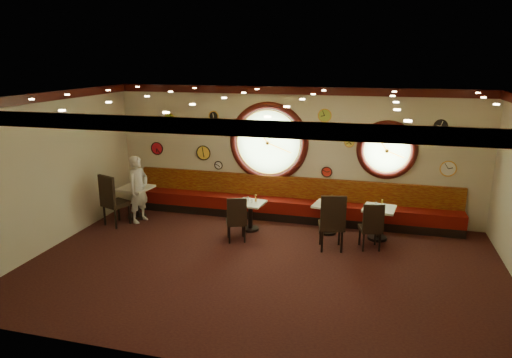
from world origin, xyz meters
name	(u,v)px	position (x,y,z in m)	size (l,w,h in m)	color
floor	(262,266)	(0.00, 0.00, 0.00)	(9.00, 6.00, 0.00)	black
ceiling	(263,97)	(0.00, 0.00, 3.20)	(9.00, 6.00, 0.02)	gold
wall_back	(293,153)	(0.00, 3.00, 1.60)	(9.00, 0.02, 3.20)	beige
wall_front	(202,252)	(0.00, -3.00, 1.60)	(9.00, 0.02, 3.20)	beige
wall_left	(52,171)	(-4.50, 0.00, 1.60)	(0.02, 6.00, 3.20)	beige
molding_back	(294,91)	(0.00, 2.95, 3.11)	(9.00, 0.10, 0.18)	#370C0A
molding_front	(200,126)	(0.00, -2.95, 3.11)	(9.00, 0.10, 0.18)	#370C0A
molding_left	(45,97)	(-4.45, 0.00, 3.11)	(0.10, 6.00, 0.18)	#370C0A
banquette_base	(289,215)	(0.00, 2.72, 0.10)	(8.00, 0.55, 0.20)	black
banquette_seat	(289,206)	(0.00, 2.72, 0.35)	(8.00, 0.55, 0.30)	#590B07
banquette_back	(291,188)	(0.00, 2.94, 0.75)	(8.00, 0.10, 0.55)	#610E07
porthole_left_glass	(269,142)	(-0.60, 3.00, 1.85)	(1.66, 1.66, 0.02)	#97C375
porthole_left_frame	(268,142)	(-0.60, 2.98, 1.85)	(1.98, 1.98, 0.18)	#370C0A
porthole_left_ring	(268,142)	(-0.60, 2.95, 1.85)	(1.61, 1.61, 0.03)	gold
porthole_right_glass	(387,150)	(2.20, 3.00, 1.80)	(1.10, 1.10, 0.02)	#97C375
porthole_right_frame	(387,150)	(2.20, 2.98, 1.80)	(1.38, 1.38, 0.18)	#370C0A
porthole_right_ring	(387,150)	(2.20, 2.95, 1.80)	(1.09, 1.09, 0.03)	gold
wall_clock_0	(325,116)	(0.75, 2.96, 2.55)	(0.30, 0.30, 0.03)	#A9C33D
wall_clock_1	(157,148)	(-3.60, 2.96, 1.55)	(0.32, 0.32, 0.03)	red
wall_clock_2	(350,142)	(1.35, 2.96, 1.95)	(0.22, 0.22, 0.03)	#E8DE4D
wall_clock_3	(327,172)	(0.85, 2.96, 1.20)	(0.24, 0.24, 0.03)	red
wall_clock_4	(204,153)	(-2.30, 2.96, 1.50)	(0.36, 0.36, 0.03)	yellow
wall_clock_5	(170,118)	(-3.20, 2.96, 2.35)	(0.26, 0.26, 0.03)	#98C627
wall_clock_6	(219,165)	(-1.90, 2.96, 1.20)	(0.20, 0.20, 0.03)	white
wall_clock_7	(214,116)	(-2.00, 2.96, 2.45)	(0.24, 0.24, 0.03)	black
wall_clock_8	(441,126)	(3.30, 2.96, 2.40)	(0.28, 0.28, 0.03)	black
wall_clock_9	(448,169)	(3.55, 2.96, 1.45)	(0.34, 0.34, 0.03)	white
table_a	(136,198)	(-3.68, 1.86, 0.50)	(0.79, 0.79, 0.79)	black
table_b	(250,213)	(-0.73, 1.78, 0.42)	(0.68, 0.68, 0.67)	black
table_c	(328,215)	(1.01, 2.04, 0.44)	(0.73, 0.73, 0.69)	black
table_d	(378,219)	(2.11, 1.96, 0.46)	(0.75, 0.75, 0.73)	black
chair_a	(112,197)	(-3.93, 1.21, 0.71)	(0.67, 0.67, 0.77)	black
chair_b	(237,216)	(-0.83, 1.04, 0.58)	(0.55, 0.55, 0.62)	black
chair_c	(332,219)	(1.19, 1.08, 0.69)	(0.60, 0.60, 0.75)	black
chair_d	(372,223)	(1.97, 1.33, 0.58)	(0.53, 0.53, 0.63)	black
condiment_a_salt	(135,184)	(-3.73, 1.92, 0.84)	(0.03, 0.03, 0.09)	silver
condiment_b_salt	(248,199)	(-0.81, 1.86, 0.72)	(0.04, 0.04, 0.10)	silver
condiment_c_salt	(324,201)	(0.90, 2.06, 0.74)	(0.04, 0.04, 0.10)	silver
condiment_d_salt	(376,204)	(2.04, 2.00, 0.78)	(0.04, 0.04, 0.11)	silver
condiment_a_pepper	(133,186)	(-3.68, 1.77, 0.84)	(0.03, 0.03, 0.09)	silver
condiment_b_pepper	(252,201)	(-0.69, 1.76, 0.71)	(0.03, 0.03, 0.09)	silver
condiment_c_pepper	(328,203)	(0.99, 1.99, 0.74)	(0.03, 0.03, 0.09)	silver
condiment_d_pepper	(380,206)	(2.12, 1.92, 0.77)	(0.03, 0.03, 0.09)	#BBBCC0
condiment_a_bottle	(141,183)	(-3.57, 1.97, 0.86)	(0.04, 0.04, 0.14)	gold
condiment_b_bottle	(256,198)	(-0.62, 1.88, 0.75)	(0.05, 0.05, 0.16)	orange
condiment_c_bottle	(332,199)	(1.07, 2.16, 0.78)	(0.06, 0.06, 0.18)	gold
condiment_d_bottle	(382,203)	(2.16, 2.04, 0.81)	(0.05, 0.05, 0.16)	gold
waiter	(139,189)	(-3.48, 1.66, 0.81)	(0.59, 0.39, 1.62)	silver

